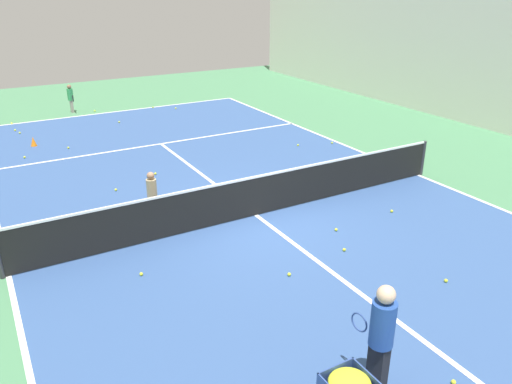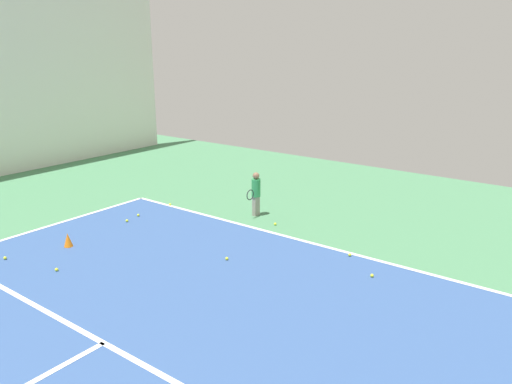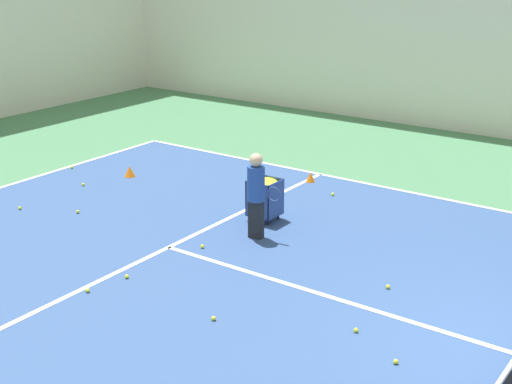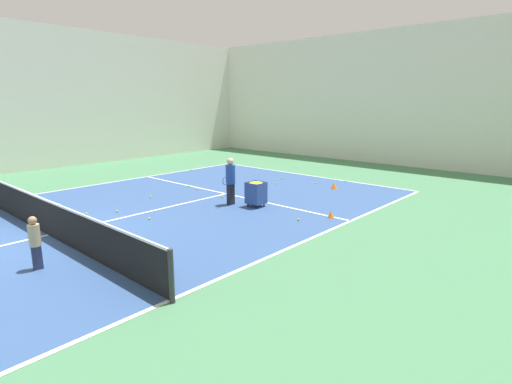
% 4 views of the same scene
% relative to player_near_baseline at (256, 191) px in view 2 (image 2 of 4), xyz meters
% --- Properties ---
extents(line_baseline_near, '(10.86, 0.10, 0.00)m').
position_rel_player_near_baseline_xyz_m(line_baseline_near, '(-1.73, 0.80, -0.68)').
color(line_baseline_near, white).
rests_on(line_baseline_near, ground).
extents(line_service_near, '(10.86, 0.10, 0.00)m').
position_rel_player_near_baseline_xyz_m(line_service_near, '(-1.73, 6.22, -0.68)').
color(line_service_near, white).
rests_on(line_service_near, ground).
extents(player_near_baseline, '(0.25, 0.57, 1.19)m').
position_rel_player_near_baseline_xyz_m(player_near_baseline, '(0.00, 0.00, 0.00)').
color(player_near_baseline, gray).
rests_on(player_near_baseline, ground).
extents(training_cone_1, '(0.20, 0.20, 0.32)m').
position_rel_player_near_baseline_xyz_m(training_cone_1, '(2.12, 4.29, -0.52)').
color(training_cone_1, orange).
rests_on(training_cone_1, ground).
extents(tennis_ball_2, '(0.07, 0.07, 0.07)m').
position_rel_player_near_baseline_xyz_m(tennis_ball_2, '(-4.08, 1.61, -0.65)').
color(tennis_ball_2, yellow).
rests_on(tennis_ball_2, ground).
extents(tennis_ball_4, '(0.07, 0.07, 0.07)m').
position_rel_player_near_baseline_xyz_m(tennis_ball_4, '(2.48, 0.78, -0.65)').
color(tennis_ball_4, yellow).
rests_on(tennis_ball_4, ground).
extents(tennis_ball_10, '(0.07, 0.07, 0.07)m').
position_rel_player_near_baseline_xyz_m(tennis_ball_10, '(-0.86, 0.32, -0.65)').
color(tennis_ball_10, yellow).
rests_on(tennis_ball_10, ground).
extents(tennis_ball_12, '(0.07, 0.07, 0.07)m').
position_rel_player_near_baseline_xyz_m(tennis_ball_12, '(-1.25, 2.71, -0.65)').
color(tennis_ball_12, yellow).
rests_on(tennis_ball_12, ground).
extents(tennis_ball_17, '(0.07, 0.07, 0.07)m').
position_rel_player_near_baseline_xyz_m(tennis_ball_17, '(2.56, 5.53, -0.65)').
color(tennis_ball_17, yellow).
rests_on(tennis_ball_17, ground).
extents(tennis_ball_18, '(0.07, 0.07, 0.07)m').
position_rel_player_near_baseline_xyz_m(tennis_ball_18, '(2.37, 2.42, -0.65)').
color(tennis_ball_18, yellow).
rests_on(tennis_ball_18, ground).
extents(tennis_ball_20, '(0.07, 0.07, 0.07)m').
position_rel_player_near_baseline_xyz_m(tennis_ball_20, '(2.48, 1.95, -0.65)').
color(tennis_ball_20, yellow).
rests_on(tennis_ball_20, ground).
extents(tennis_ball_23, '(0.07, 0.07, 0.07)m').
position_rel_player_near_baseline_xyz_m(tennis_ball_23, '(1.16, 5.19, -0.65)').
color(tennis_ball_23, yellow).
rests_on(tennis_ball_23, ground).
extents(tennis_ball_27, '(0.07, 0.07, 0.07)m').
position_rel_player_near_baseline_xyz_m(tennis_ball_27, '(-3.26, 0.95, -0.65)').
color(tennis_ball_27, yellow).
rests_on(tennis_ball_27, ground).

